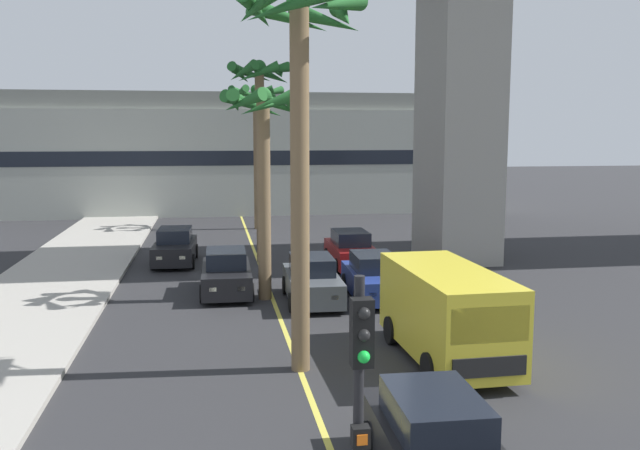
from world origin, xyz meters
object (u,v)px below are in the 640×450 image
car_queue_second (351,251)px  palm_tree_far_median (300,80)px  car_queue_sixth (374,278)px  delivery_van (446,311)px  car_queue_fourth (436,447)px  car_queue_third (312,281)px  palm_tree_near_median (260,106)px  car_queue_fifth (175,247)px  traffic_light_median_near (360,408)px  palm_tree_farthest_median (263,135)px  palm_tree_mid_median (256,110)px  car_queue_front (226,274)px

car_queue_second → palm_tree_far_median: bearing=-107.2°
car_queue_sixth → delivery_van: delivery_van is taller
car_queue_second → car_queue_fourth: size_ratio=0.99×
car_queue_third → palm_tree_near_median: size_ratio=0.47×
car_queue_fifth → traffic_light_median_near: 23.41m
car_queue_third → traffic_light_median_near: traffic_light_median_near is taller
traffic_light_median_near → palm_tree_farthest_median: size_ratio=0.58×
car_queue_third → traffic_light_median_near: bearing=-96.6°
car_queue_fifth → delivery_van: delivery_van is taller
traffic_light_median_near → palm_tree_near_median: 23.16m
car_queue_fifth → delivery_van: (7.41, -14.24, 0.57)m
car_queue_fifth → palm_tree_far_median: size_ratio=0.46×
car_queue_fourth → car_queue_sixth: bearing=80.7°
car_queue_second → car_queue_sixth: same height
palm_tree_far_median → car_queue_fifth: bearing=104.5°
palm_tree_farthest_median → car_queue_fifth: bearing=115.6°
palm_tree_farthest_median → palm_tree_mid_median: bearing=86.8°
car_queue_sixth → palm_tree_mid_median: 19.24m
car_queue_third → palm_tree_near_median: (-1.17, 7.37, 6.19)m
traffic_light_median_near → palm_tree_farthest_median: palm_tree_farthest_median is taller
car_queue_sixth → delivery_van: 6.67m
palm_tree_near_median → car_queue_fifth: bearing=174.9°
car_queue_sixth → palm_tree_mid_median: size_ratio=0.49×
car_queue_sixth → palm_tree_far_median: bearing=-117.4°
car_queue_second → palm_tree_mid_median: palm_tree_mid_median is taller
car_queue_second → palm_tree_mid_median: bearing=104.3°
palm_tree_farthest_median → traffic_light_median_near: bearing=-90.7°
palm_tree_near_median → palm_tree_farthest_median: (-0.41, -6.73, -1.23)m
car_queue_sixth → palm_tree_far_median: palm_tree_far_median is taller
traffic_light_median_near → palm_tree_near_median: (0.61, 22.77, 4.20)m
delivery_van → palm_tree_farthest_median: size_ratio=0.73×
car_queue_third → car_queue_fifth: size_ratio=1.00×
traffic_light_median_near → car_queue_second: bearing=78.4°
delivery_van → palm_tree_far_median: palm_tree_far_median is taller
car_queue_second → traffic_light_median_near: bearing=-101.6°
car_queue_sixth → palm_tree_near_median: bearing=114.9°
palm_tree_far_median → palm_tree_near_median: bearing=89.6°
palm_tree_mid_median → delivery_van: bearing=-82.9°
car_queue_third → palm_tree_farthest_median: (-1.58, 0.64, 4.96)m
car_queue_front → palm_tree_mid_median: (2.26, 16.38, 6.34)m
car_queue_second → palm_tree_mid_median: size_ratio=0.48×
palm_tree_farthest_median → palm_tree_near_median: bearing=86.5°
car_queue_front → car_queue_fifth: 6.38m
palm_tree_mid_median → palm_tree_farthest_median: bearing=-93.2°
car_queue_fifth → palm_tree_farthest_median: bearing=-64.4°
car_queue_second → palm_tree_near_median: size_ratio=0.47×
car_queue_sixth → palm_tree_farthest_median: bearing=172.0°
car_queue_sixth → palm_tree_near_median: size_ratio=0.47×
delivery_van → car_queue_sixth: bearing=92.0°
palm_tree_near_median → palm_tree_mid_median: palm_tree_near_median is taller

